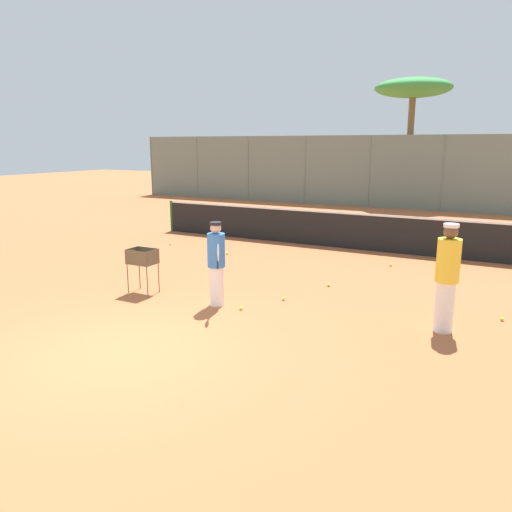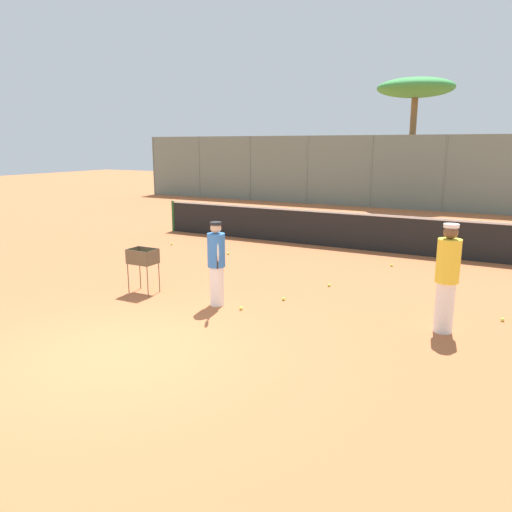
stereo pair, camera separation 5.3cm
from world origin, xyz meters
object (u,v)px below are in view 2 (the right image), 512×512
at_px(player_white_outfit, 447,277).
at_px(ball_cart, 142,260).
at_px(parked_car, 511,193).
at_px(player_red_cap, 216,263).
at_px(tennis_net, 331,228).

xyz_separation_m(player_white_outfit, ball_cart, (-5.78, -0.61, -0.24)).
bearing_deg(parked_car, player_red_cap, -102.34).
bearing_deg(player_white_outfit, player_red_cap, 92.49).
height_order(tennis_net, player_white_outfit, player_white_outfit).
xyz_separation_m(tennis_net, ball_cart, (-1.78, -6.29, 0.13)).
relative_size(player_red_cap, parked_car, 0.38).
xyz_separation_m(tennis_net, parked_car, (4.31, 13.35, 0.10)).
xyz_separation_m(player_red_cap, parked_car, (4.30, 19.64, -0.17)).
xyz_separation_m(ball_cart, parked_car, (6.09, 19.64, -0.03)).
height_order(player_white_outfit, ball_cart, player_white_outfit).
height_order(player_white_outfit, player_red_cap, player_white_outfit).
bearing_deg(ball_cart, tennis_net, 74.20).
distance_m(ball_cart, parked_car, 20.56).
distance_m(tennis_net, ball_cart, 6.54).
bearing_deg(player_white_outfit, parked_car, -7.09).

